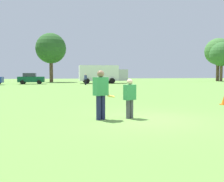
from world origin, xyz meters
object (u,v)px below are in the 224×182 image
Objects in this scene: parked_car_mid_right at (31,78)px; box_truck at (102,74)px; frisbee at (111,96)px; traffic_cone at (224,100)px; player_defender at (130,96)px; player_thrower at (101,92)px; bystander_sideline_watcher at (86,79)px.

box_truck is at bearing 1.95° from parked_car_mid_right.
traffic_cone is at bearing 23.25° from frisbee.
player_defender is 6.87m from traffic_cone.
player_thrower is 1.12m from player_defender.
traffic_cone is 27.32m from bystander_sideline_watcher.
parked_car_mid_right is at bearing 100.03° from player_defender.
frisbee is 30.14m from bystander_sideline_watcher.
player_defender is 3.07× the size of traffic_cone.
frisbee reaches higher than traffic_cone.
bystander_sideline_watcher is (2.21, 29.90, 0.13)m from player_defender.
player_defender is 0.35× the size of parked_car_mid_right.
traffic_cone is (7.31, 2.93, -0.78)m from player_thrower.
player_defender is 29.98m from bystander_sideline_watcher.
bystander_sideline_watcher reaches higher than traffic_cone.
parked_car_mid_right is at bearing 98.25° from player_thrower.
box_truck is at bearing 90.61° from traffic_cone.
parked_car_mid_right reaches higher than bystander_sideline_watcher.
player_thrower is 36.18m from box_truck.
traffic_cone is 32.61m from box_truck.
parked_car_mid_right is at bearing 111.09° from traffic_cone.
frisbee is at bearing -81.17° from parked_car_mid_right.
player_defender is at bearing -94.22° from bystander_sideline_watcher.
bystander_sideline_watcher is (3.31, 29.94, -0.05)m from player_thrower.
box_truck reaches higher than parked_car_mid_right.
bystander_sideline_watcher is at bearing 83.68° from player_thrower.
player_defender is at bearing -99.38° from box_truck.
frisbee is at bearing -156.75° from traffic_cone.
parked_car_mid_right reaches higher than traffic_cone.
parked_car_mid_right is (-6.20, 35.05, 0.10)m from player_defender.
box_truck is (6.96, 35.50, 0.75)m from player_thrower.
player_defender is at bearing 2.08° from player_thrower.
box_truck is at bearing 78.90° from player_thrower.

